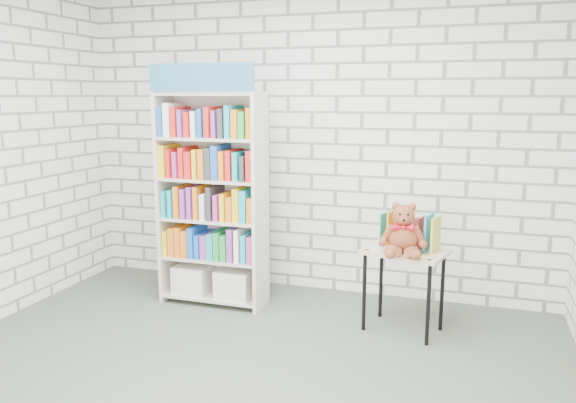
% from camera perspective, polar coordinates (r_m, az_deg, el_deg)
% --- Properties ---
extents(ground, '(4.50, 4.50, 0.00)m').
position_cam_1_polar(ground, '(3.82, -6.29, -18.14)').
color(ground, '#454E42').
rests_on(ground, ground).
extents(room_shell, '(4.52, 4.02, 2.81)m').
position_cam_1_polar(room_shell, '(3.35, -6.92, 9.69)').
color(room_shell, silver).
rests_on(room_shell, ground).
extents(bookshelf, '(0.94, 0.36, 2.10)m').
position_cam_1_polar(bookshelf, '(4.96, -7.63, 0.38)').
color(bookshelf, beige).
rests_on(bookshelf, ground).
extents(display_table, '(0.70, 0.56, 0.66)m').
position_cam_1_polar(display_table, '(4.49, 11.74, -5.98)').
color(display_table, tan).
rests_on(display_table, ground).
extents(table_books, '(0.46, 0.29, 0.25)m').
position_cam_1_polar(table_books, '(4.52, 12.30, -2.99)').
color(table_books, teal).
rests_on(table_books, display_table).
extents(teddy_bear, '(0.36, 0.34, 0.39)m').
position_cam_1_polar(teddy_bear, '(4.33, 11.61, -3.20)').
color(teddy_bear, maroon).
rests_on(teddy_bear, display_table).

